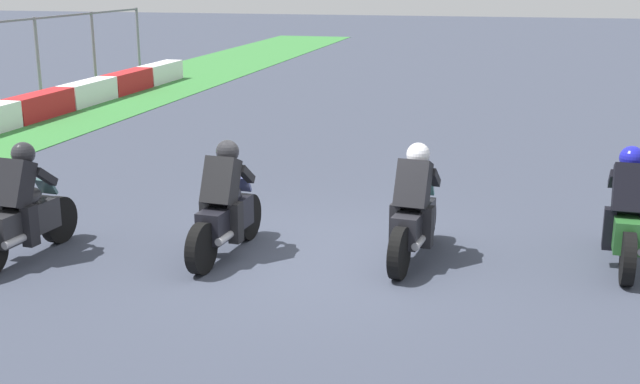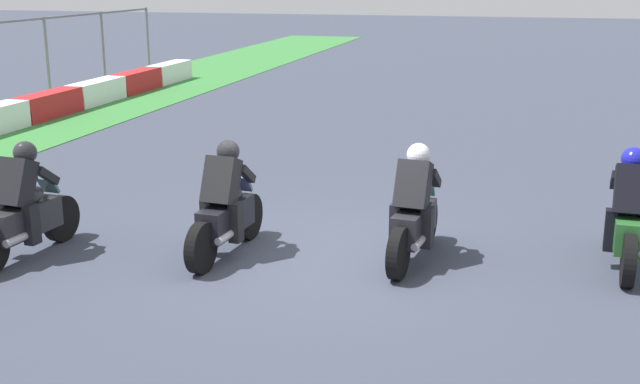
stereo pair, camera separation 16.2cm
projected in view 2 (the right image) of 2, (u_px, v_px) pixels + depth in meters
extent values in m
plane|color=#383E4E|center=(323.00, 258.00, 10.49)|extent=(120.00, 120.00, 0.00)
cube|color=red|center=(48.00, 105.00, 20.49)|extent=(2.32, 0.60, 0.64)
cube|color=white|center=(97.00, 92.00, 22.70)|extent=(2.32, 0.60, 0.64)
cube|color=red|center=(136.00, 81.00, 24.91)|extent=(2.32, 0.60, 0.64)
cube|color=white|center=(170.00, 73.00, 27.13)|extent=(2.32, 0.60, 0.64)
cylinder|color=slate|center=(47.00, 58.00, 23.31)|extent=(0.10, 0.10, 2.35)
cylinder|color=slate|center=(103.00, 49.00, 26.27)|extent=(0.10, 0.10, 2.35)
cylinder|color=slate|center=(148.00, 41.00, 29.22)|extent=(0.10, 0.10, 2.35)
cylinder|color=black|center=(623.00, 226.00, 10.74)|extent=(0.65, 0.17, 0.64)
cylinder|color=black|center=(628.00, 261.00, 9.46)|extent=(0.65, 0.17, 0.64)
cube|color=#2A662D|center=(627.00, 229.00, 10.05)|extent=(1.11, 0.37, 0.40)
ellipsoid|color=#2A662D|center=(629.00, 203.00, 10.07)|extent=(0.49, 0.32, 0.24)
cube|color=red|center=(629.00, 239.00, 9.58)|extent=(0.07, 0.16, 0.08)
cube|color=black|center=(632.00, 190.00, 9.82)|extent=(0.50, 0.42, 0.66)
sphere|color=#1C1FB7|center=(634.00, 159.00, 9.94)|extent=(0.31, 0.31, 0.30)
cube|color=#487D5F|center=(628.00, 192.00, 10.42)|extent=(0.17, 0.27, 0.23)
cube|color=black|center=(610.00, 230.00, 10.00)|extent=(0.19, 0.15, 0.52)
cube|color=black|center=(615.00, 180.00, 10.22)|extent=(0.39, 0.12, 0.31)
cylinder|color=black|center=(427.00, 221.00, 10.95)|extent=(0.65, 0.21, 0.64)
cylinder|color=black|center=(398.00, 254.00, 9.70)|extent=(0.65, 0.21, 0.64)
cube|color=#242429|center=(414.00, 223.00, 10.28)|extent=(1.13, 0.44, 0.40)
ellipsoid|color=#242429|center=(417.00, 198.00, 10.29)|extent=(0.51, 0.35, 0.24)
cube|color=red|center=(403.00, 233.00, 9.81)|extent=(0.08, 0.17, 0.08)
cylinder|color=#A5A5AD|center=(419.00, 242.00, 9.94)|extent=(0.43, 0.15, 0.10)
cube|color=black|center=(413.00, 185.00, 10.05)|extent=(0.53, 0.45, 0.66)
sphere|color=silver|center=(419.00, 155.00, 10.16)|extent=(0.33, 0.33, 0.30)
cube|color=teal|center=(425.00, 188.00, 10.64)|extent=(0.18, 0.28, 0.23)
cube|color=black|center=(396.00, 224.00, 10.24)|extent=(0.19, 0.16, 0.52)
cube|color=black|center=(427.00, 227.00, 10.10)|extent=(0.19, 0.16, 0.52)
cube|color=black|center=(407.00, 175.00, 10.45)|extent=(0.39, 0.14, 0.31)
cube|color=black|center=(435.00, 178.00, 10.32)|extent=(0.39, 0.14, 0.31)
cylinder|color=black|center=(249.00, 216.00, 11.17)|extent=(0.65, 0.19, 0.64)
cylinder|color=black|center=(201.00, 248.00, 9.90)|extent=(0.65, 0.19, 0.64)
cube|color=black|center=(226.00, 218.00, 10.48)|extent=(1.12, 0.41, 0.40)
ellipsoid|color=black|center=(229.00, 194.00, 10.50)|extent=(0.50, 0.34, 0.24)
cube|color=red|center=(208.00, 228.00, 10.02)|extent=(0.07, 0.16, 0.08)
cylinder|color=#A5A5AD|center=(226.00, 237.00, 10.15)|extent=(0.43, 0.13, 0.10)
cube|color=black|center=(221.00, 181.00, 10.26)|extent=(0.52, 0.44, 0.66)
sphere|color=#27272B|center=(228.00, 151.00, 10.37)|extent=(0.32, 0.32, 0.30)
cube|color=#4A5284|center=(242.00, 183.00, 10.85)|extent=(0.18, 0.27, 0.23)
cube|color=black|center=(208.00, 219.00, 10.44)|extent=(0.19, 0.15, 0.52)
cube|color=black|center=(236.00, 222.00, 10.31)|extent=(0.19, 0.15, 0.52)
cube|color=black|center=(222.00, 172.00, 10.65)|extent=(0.39, 0.13, 0.31)
cube|color=black|center=(247.00, 174.00, 10.54)|extent=(0.39, 0.13, 0.31)
cylinder|color=black|center=(61.00, 218.00, 11.08)|extent=(0.65, 0.20, 0.64)
cube|color=#28282B|center=(25.00, 220.00, 10.40)|extent=(1.13, 0.42, 0.40)
ellipsoid|color=#28282B|center=(28.00, 196.00, 10.41)|extent=(0.51, 0.34, 0.24)
cylinder|color=#A5A5AD|center=(17.00, 239.00, 10.06)|extent=(0.43, 0.14, 0.10)
cube|color=black|center=(16.00, 183.00, 10.17)|extent=(0.52, 0.44, 0.66)
sphere|color=#27272B|center=(25.00, 153.00, 10.28)|extent=(0.33, 0.33, 0.30)
cube|color=#3F6062|center=(48.00, 185.00, 10.76)|extent=(0.18, 0.27, 0.23)
cube|color=black|center=(6.00, 221.00, 10.36)|extent=(0.19, 0.16, 0.52)
cube|color=black|center=(32.00, 224.00, 10.22)|extent=(0.19, 0.16, 0.52)
cube|color=black|center=(25.00, 173.00, 10.57)|extent=(0.39, 0.14, 0.31)
cube|color=black|center=(47.00, 175.00, 10.45)|extent=(0.39, 0.14, 0.31)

